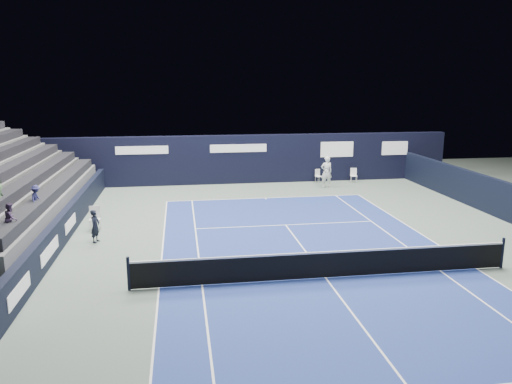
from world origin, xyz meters
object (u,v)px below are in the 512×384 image
at_px(line_judge_chair, 95,216).
at_px(tennis_net, 326,264).
at_px(folding_chair_back_a, 318,173).
at_px(folding_chair_back_b, 354,174).
at_px(tennis_player, 326,172).

height_order(line_judge_chair, tennis_net, tennis_net).
bearing_deg(tennis_net, folding_chair_back_a, 75.29).
bearing_deg(line_judge_chair, tennis_net, -41.70).
bearing_deg(folding_chair_back_b, tennis_net, -101.75).
distance_m(folding_chair_back_b, tennis_player, 2.59).
relative_size(folding_chair_back_a, tennis_player, 0.44).
bearing_deg(folding_chair_back_a, folding_chair_back_b, -28.83).
bearing_deg(tennis_net, folding_chair_back_b, 67.37).
height_order(folding_chair_back_b, tennis_net, tennis_net).
bearing_deg(line_judge_chair, folding_chair_back_a, 32.88).
bearing_deg(tennis_net, tennis_player, 73.41).
distance_m(folding_chair_back_a, tennis_player, 1.67).
distance_m(folding_chair_back_b, tennis_net, 16.84).
relative_size(folding_chair_back_a, line_judge_chair, 0.82).
bearing_deg(line_judge_chair, tennis_player, 27.53).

